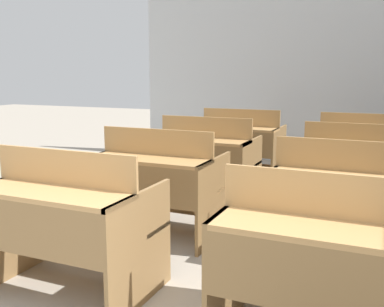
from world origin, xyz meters
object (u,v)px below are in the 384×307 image
bench_third_right (358,171)px  bench_back_left (240,144)px  bench_front_right (325,264)px  bench_second_right (346,203)px  bench_front_left (68,221)px  bench_third_left (206,159)px  bench_back_right (364,152)px  bench_second_left (157,182)px

bench_third_right → bench_back_left: 2.01m
bench_front_right → bench_second_right: bearing=90.0°
bench_front_left → bench_third_left: bearing=89.8°
bench_second_right → bench_third_left: size_ratio=1.00×
bench_front_right → bench_back_left: (-1.59, 3.59, 0.00)m
bench_front_right → bench_back_right: size_ratio=1.00×
bench_back_right → bench_second_right: bearing=-89.9°
bench_third_right → bench_back_left: bearing=142.7°
bench_third_left → bench_back_right: size_ratio=1.00×
bench_second_right → bench_third_left: (-1.62, 1.20, 0.00)m
bench_front_right → bench_second_right: (-0.00, 1.18, 0.00)m
bench_front_right → bench_third_left: (-1.62, 2.38, 0.00)m
bench_second_left → bench_back_left: bearing=89.8°
bench_second_left → bench_third_left: size_ratio=1.00×
bench_second_left → bench_second_right: bearing=-0.7°
bench_front_left → bench_back_left: same height
bench_second_left → bench_back_left: size_ratio=1.00×
bench_front_right → bench_third_left: bearing=124.2°
bench_third_right → bench_back_right: bearing=90.5°
bench_back_right → bench_third_right: bearing=-89.5°
bench_front_right → bench_second_left: 2.00m
bench_second_left → bench_third_left: (-0.02, 1.18, 0.00)m
bench_front_left → bench_third_left: 2.38m
bench_back_left → bench_back_right: same height
bench_second_left → bench_third_right: same height
bench_second_right → bench_back_right: size_ratio=1.00×
bench_front_left → bench_front_right: bearing=-0.1°
bench_front_left → bench_back_right: 3.91m
bench_front_left → bench_front_right: same height
bench_front_right → bench_third_right: bearing=89.8°
bench_front_right → bench_second_right: 1.18m
bench_front_left → bench_back_right: bearing=65.5°
bench_front_left → bench_second_right: 2.01m
bench_second_left → bench_third_left: same height
bench_second_right → bench_back_left: (-1.59, 2.41, 0.00)m
bench_third_left → bench_second_left: bearing=-89.2°
bench_back_right → bench_third_left: bearing=-143.9°
bench_second_right → bench_front_left: bearing=-144.2°
bench_front_right → bench_third_right: 2.37m
bench_second_left → bench_back_right: same height
bench_second_right → bench_third_right: size_ratio=1.00×
bench_third_right → bench_back_right: (-0.01, 1.19, 0.00)m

